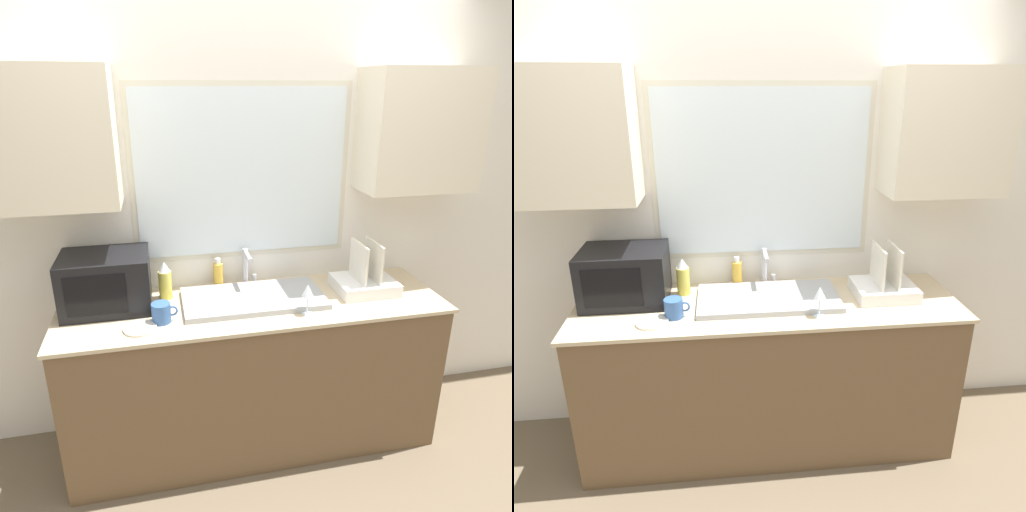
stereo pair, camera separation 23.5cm
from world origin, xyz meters
TOP-DOWN VIEW (x-y plane):
  - ground_plane at (0.00, 0.00)m, footprint 12.00×12.00m
  - countertop at (0.00, 0.30)m, footprint 2.07×0.63m
  - wall_back at (0.00, 0.59)m, footprint 6.00×0.38m
  - sink_basin at (0.00, 0.32)m, footprint 0.77×0.39m
  - faucet at (0.01, 0.52)m, footprint 0.08×0.17m
  - microwave at (-0.77, 0.41)m, footprint 0.45×0.34m
  - dish_rack at (0.65, 0.32)m, footprint 0.33×0.28m
  - spray_bottle at (-0.46, 0.46)m, footprint 0.07×0.07m
  - soap_bottle at (-0.16, 0.55)m, footprint 0.06×0.06m
  - mug_near_sink at (-0.49, 0.19)m, footprint 0.13×0.09m
  - wine_glass at (0.24, 0.12)m, footprint 0.06×0.06m
  - small_plate at (-0.60, 0.13)m, footprint 0.16×0.16m

SIDE VIEW (x-z plane):
  - ground_plane at x=0.00m, z-range 0.00..0.00m
  - countertop at x=0.00m, z-range 0.00..0.91m
  - small_plate at x=-0.60m, z-range 0.90..0.92m
  - sink_basin at x=0.00m, z-range 0.90..0.93m
  - mug_near_sink at x=-0.49m, z-range 0.90..1.01m
  - dish_rack at x=0.65m, z-range 0.82..1.11m
  - soap_bottle at x=-0.16m, z-range 0.89..1.07m
  - spray_bottle at x=-0.46m, z-range 0.90..1.11m
  - wine_glass at x=0.24m, z-range 0.95..1.11m
  - faucet at x=0.01m, z-range 0.93..1.15m
  - microwave at x=-0.77m, z-range 0.90..1.20m
  - wall_back at x=0.00m, z-range 0.11..2.71m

